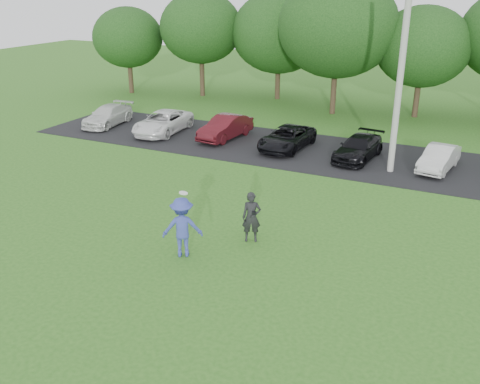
# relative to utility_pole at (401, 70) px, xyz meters

# --- Properties ---
(ground) EXTENTS (100.00, 100.00, 0.00)m
(ground) POSITION_rel_utility_pole_xyz_m (-3.66, -11.70, -4.56)
(ground) COLOR #2C641C
(ground) RESTS_ON ground
(parking_lot) EXTENTS (32.00, 6.50, 0.03)m
(parking_lot) POSITION_rel_utility_pole_xyz_m (-3.66, 1.30, -4.54)
(parking_lot) COLOR black
(parking_lot) RESTS_ON ground
(utility_pole) EXTENTS (0.28, 0.28, 9.11)m
(utility_pole) POSITION_rel_utility_pole_xyz_m (0.00, 0.00, 0.00)
(utility_pole) COLOR #AEAEA8
(utility_pole) RESTS_ON ground
(frisbee_player) EXTENTS (1.45, 1.26, 2.21)m
(frisbee_player) POSITION_rel_utility_pole_xyz_m (-4.35, -10.91, -3.58)
(frisbee_player) COLOR #3A46A4
(frisbee_player) RESTS_ON ground
(camera_bystander) EXTENTS (0.74, 0.63, 1.72)m
(camera_bystander) POSITION_rel_utility_pole_xyz_m (-2.82, -9.06, -3.70)
(camera_bystander) COLOR black
(camera_bystander) RESTS_ON ground
(parked_cars) EXTENTS (27.99, 4.69, 1.25)m
(parked_cars) POSITION_rel_utility_pole_xyz_m (-5.41, 1.19, -3.95)
(parked_cars) COLOR silver
(parked_cars) RESTS_ON parking_lot
(tree_row) EXTENTS (42.39, 9.85, 8.64)m
(tree_row) POSITION_rel_utility_pole_xyz_m (-2.15, 11.06, 0.35)
(tree_row) COLOR #38281C
(tree_row) RESTS_ON ground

